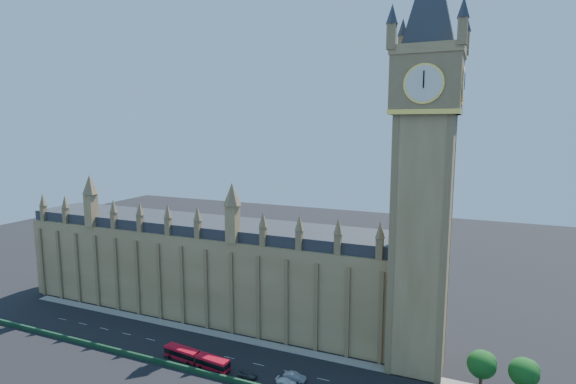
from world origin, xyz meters
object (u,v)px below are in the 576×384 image
at_px(car_grey, 248,374).
at_px(car_white, 286,382).
at_px(red_bus, 196,358).
at_px(car_silver, 295,377).

height_order(car_grey, car_white, car_grey).
xyz_separation_m(red_bus, car_white, (22.83, 0.65, -0.92)).
height_order(red_bus, car_silver, red_bus).
height_order(car_grey, car_silver, car_silver).
height_order(car_silver, car_white, car_silver).
bearing_deg(car_white, car_grey, 96.56).
xyz_separation_m(car_silver, car_white, (-0.92, -2.44, -0.14)).
bearing_deg(red_bus, car_grey, 5.64).
xyz_separation_m(red_bus, car_grey, (13.73, -0.11, -0.87)).
distance_m(car_grey, car_white, 9.13).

